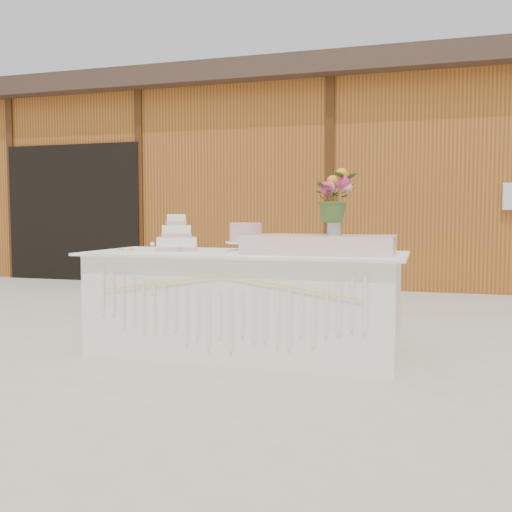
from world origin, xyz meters
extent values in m
plane|color=beige|center=(0.00, 0.00, 0.00)|extent=(80.00, 80.00, 0.00)
cube|color=#9E5E21|center=(0.00, 6.00, 1.50)|extent=(12.00, 4.00, 3.00)
cube|color=#3D2B22|center=(0.00, 6.00, 3.15)|extent=(12.60, 4.60, 0.30)
cube|color=black|center=(-4.20, 3.98, 1.10)|extent=(2.40, 0.08, 2.20)
cube|color=white|center=(0.00, 0.00, 0.38)|extent=(2.28, 0.88, 0.75)
cube|color=white|center=(0.00, 0.00, 0.76)|extent=(2.40, 1.00, 0.02)
cube|color=white|center=(-0.57, 0.02, 0.82)|extent=(0.41, 0.41, 0.11)
cube|color=#DEA08C|center=(-0.57, 0.02, 0.79)|extent=(0.42, 0.42, 0.02)
cube|color=white|center=(-0.57, 0.02, 0.92)|extent=(0.29, 0.29, 0.10)
cube|color=#DEA08C|center=(-0.57, 0.02, 0.90)|extent=(0.31, 0.31, 0.02)
cube|color=white|center=(-0.57, 0.02, 1.01)|extent=(0.19, 0.19, 0.09)
cube|color=#DEA08C|center=(-0.57, 0.02, 0.99)|extent=(0.21, 0.21, 0.02)
cylinder|color=white|center=(0.00, 0.01, 0.78)|extent=(0.26, 0.26, 0.02)
cylinder|color=white|center=(0.00, 0.01, 0.81)|extent=(0.08, 0.08, 0.05)
cylinder|color=white|center=(0.00, 0.01, 0.84)|extent=(0.31, 0.31, 0.01)
cylinder|color=#DA9DAA|center=(0.00, 0.01, 0.92)|extent=(0.24, 0.24, 0.14)
cube|color=beige|center=(0.58, -0.01, 0.84)|extent=(1.06, 0.62, 0.13)
cylinder|color=#B1B1B6|center=(0.68, 0.00, 0.97)|extent=(0.10, 0.10, 0.14)
imported|color=#385B24|center=(0.68, 0.00, 1.22)|extent=(0.41, 0.39, 0.35)
camera|label=1|loc=(1.31, -4.11, 1.04)|focal=40.00mm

